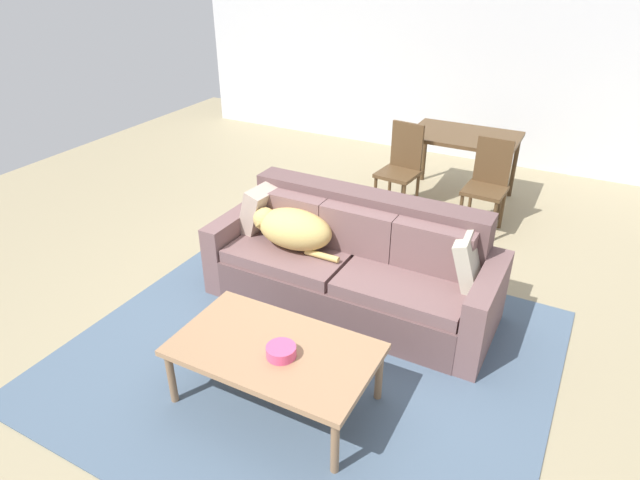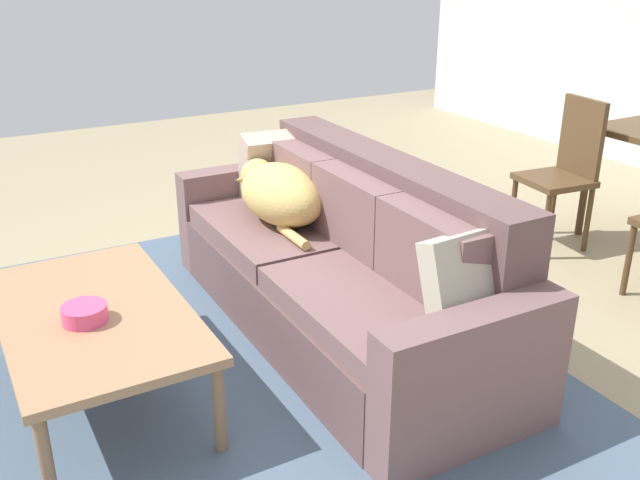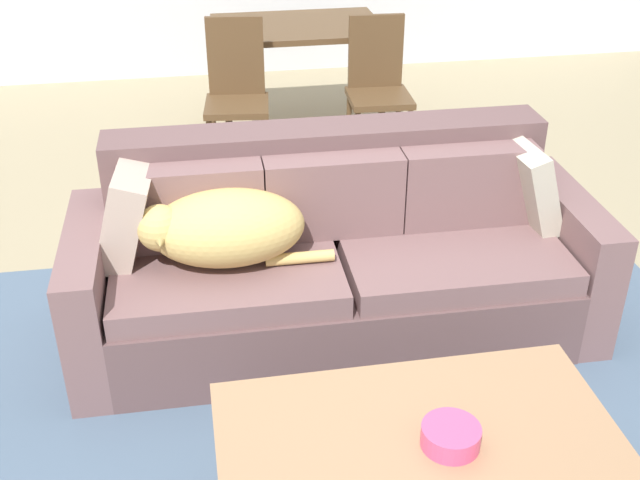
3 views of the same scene
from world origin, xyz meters
TOP-DOWN VIEW (x-y plane):
  - ground_plane at (0.00, 0.00)m, footprint 10.00×10.00m
  - back_partition at (0.00, 4.00)m, footprint 8.00×0.12m
  - area_rug at (0.21, -0.70)m, footprint 3.36×2.99m
  - couch at (0.21, 0.07)m, footprint 2.33×0.89m
  - dog_on_left_cushion at (-0.29, -0.04)m, footprint 0.81×0.40m
  - throw_pillow_by_left_arm at (-0.68, 0.13)m, footprint 0.30×0.43m
  - throw_pillow_by_right_arm at (1.11, 0.11)m, footprint 0.24×0.41m
  - coffee_table at (0.24, -1.18)m, footprint 1.27×0.74m
  - bowl_on_coffee_table at (0.32, -1.23)m, footprint 0.19×0.19m
  - dining_table at (0.42, 2.55)m, footprint 1.18×0.81m
  - dining_chair_near_left at (-0.07, 1.92)m, footprint 0.44×0.44m
  - dining_chair_near_right at (0.85, 1.92)m, footprint 0.42×0.42m

SIDE VIEW (x-z plane):
  - ground_plane at x=0.00m, z-range 0.00..0.00m
  - area_rug at x=0.21m, z-range 0.00..0.01m
  - couch at x=0.21m, z-range -0.10..0.80m
  - coffee_table at x=0.24m, z-range 0.18..0.63m
  - bowl_on_coffee_table at x=0.32m, z-range 0.45..0.52m
  - dining_chair_near_right at x=0.85m, z-range 0.05..1.00m
  - dining_chair_near_left at x=-0.07m, z-range 0.05..1.03m
  - dog_on_left_cushion at x=-0.29m, z-range 0.47..0.78m
  - throw_pillow_by_right_arm at x=1.11m, z-range 0.44..0.85m
  - throw_pillow_by_left_arm at x=-0.68m, z-range 0.43..0.87m
  - dining_table at x=0.42m, z-range 0.30..1.08m
  - back_partition at x=0.00m, z-range 0.00..2.70m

